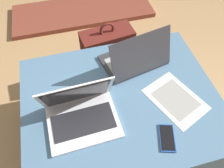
{
  "coord_description": "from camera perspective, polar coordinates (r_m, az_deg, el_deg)",
  "views": [
    {
      "loc": [
        -0.2,
        -0.57,
        1.4
      ],
      "look_at": [
        -0.04,
        0.05,
        0.52
      ],
      "focal_mm": 35.0,
      "sensor_mm": 36.0,
      "label": 1
    }
  ],
  "objects": [
    {
      "name": "backpack",
      "position": [
        1.64,
        -1.3,
        7.47
      ],
      "size": [
        0.37,
        0.24,
        0.52
      ],
      "rotation": [
        0.0,
        0.0,
        3.26
      ],
      "color": "#5B1E19",
      "rests_on": "ground_plane"
    },
    {
      "name": "laptop_near",
      "position": [
        1.04,
        -8.08,
        -7.28
      ],
      "size": [
        0.34,
        0.27,
        0.26
      ],
      "rotation": [
        0.0,
        0.0,
        0.04
      ],
      "color": "silver",
      "rests_on": "ottoman"
    },
    {
      "name": "paper_sheet",
      "position": [
        1.18,
        16.25,
        -3.82
      ],
      "size": [
        0.31,
        0.35,
        0.0
      ],
      "rotation": [
        0.0,
        0.0,
        0.39
      ],
      "color": "silver",
      "rests_on": "ottoman"
    },
    {
      "name": "ground_plane",
      "position": [
        1.52,
        1.86,
        -12.73
      ],
      "size": [
        14.0,
        14.0,
        0.0
      ],
      "primitive_type": "plane",
      "color": "tan"
    },
    {
      "name": "fireplace_hearth",
      "position": [
        2.39,
        -7.59,
        18.32
      ],
      "size": [
        1.4,
        0.5,
        0.04
      ],
      "color": "brown",
      "rests_on": "ground_plane"
    },
    {
      "name": "laptop_far",
      "position": [
        1.25,
        6.21,
        6.76
      ],
      "size": [
        0.39,
        0.3,
        0.23
      ],
      "rotation": [
        0.0,
        0.0,
        3.34
      ],
      "color": "#333338",
      "rests_on": "ottoman"
    },
    {
      "name": "cell_phone",
      "position": [
        1.06,
        14.19,
        -13.46
      ],
      "size": [
        0.1,
        0.15,
        0.01
      ],
      "rotation": [
        0.0,
        0.0,
        2.85
      ],
      "color": "#1E4C9E",
      "rests_on": "ottoman"
    },
    {
      "name": "ottoman",
      "position": [
        1.32,
        2.11,
        -8.93
      ],
      "size": [
        1.02,
        0.81,
        0.44
      ],
      "color": "#2A3D4E",
      "rests_on": "ground_plane"
    }
  ]
}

